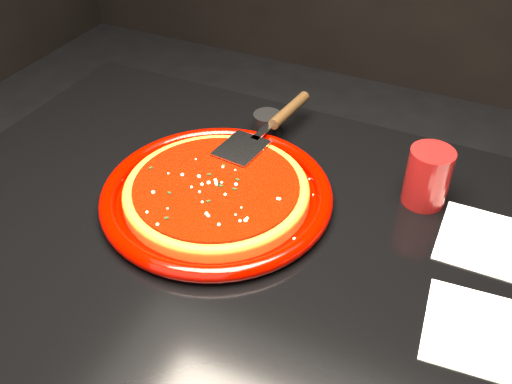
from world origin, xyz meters
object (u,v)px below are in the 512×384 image
Objects in this scene: plate at (217,195)px; cup at (428,177)px; pizza_server at (268,126)px; ramekin at (267,124)px; table at (259,370)px.

cup is (0.32, 0.15, 0.04)m from plate.
pizza_server is 0.06m from ramekin.
pizza_server is 5.58× the size of ramekin.
pizza_server is at bearing 86.68° from plate.
plate is at bearing -154.06° from cup.
table is 0.41m from plate.
cup is at bearing 0.43° from pizza_server.
ramekin reaches higher than plate.
pizza_server is 3.05× the size of cup.
pizza_server reaches higher than plate.
ramekin is at bearing 112.31° from table.
table is at bearing -23.40° from plate.
pizza_server is at bearing 111.48° from table.
plate is 1.26× the size of pizza_server.
plate is 0.23m from ramekin.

